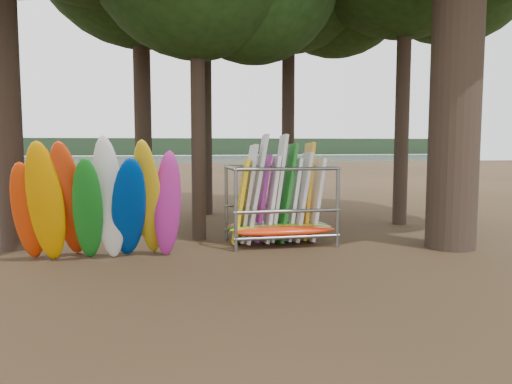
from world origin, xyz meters
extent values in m
plane|color=#47331E|center=(0.00, 0.00, 0.00)|extent=(120.00, 120.00, 0.00)
plane|color=gray|center=(0.00, 60.00, 0.00)|extent=(160.00, 160.00, 0.00)
cube|color=black|center=(0.00, 110.00, 2.00)|extent=(160.00, 4.00, 4.00)
cylinder|color=black|center=(-5.78, 2.49, 5.77)|extent=(0.61, 0.61, 11.53)
cylinder|color=black|center=(-2.64, 5.46, 5.23)|extent=(0.53, 0.53, 10.46)
cylinder|color=black|center=(-0.47, 7.81, 5.98)|extent=(0.57, 0.57, 11.96)
cylinder|color=black|center=(2.40, 6.62, 5.46)|extent=(0.45, 0.45, 10.92)
cylinder|color=black|center=(-1.17, 2.84, 4.55)|extent=(0.38, 0.38, 9.09)
cylinder|color=black|center=(5.48, 4.11, 5.59)|extent=(0.45, 0.45, 11.17)
ellipsoid|color=red|center=(-5.05, 0.78, 1.12)|extent=(0.66, 1.44, 2.37)
ellipsoid|color=#D88B01|center=(-4.63, 0.51, 1.34)|extent=(0.76, 1.54, 2.80)
ellipsoid|color=#E93E11|center=(-4.20, 0.76, 1.33)|extent=(0.72, 2.10, 2.82)
ellipsoid|color=#14711E|center=(-3.78, 0.48, 1.17)|extent=(0.75, 1.64, 2.46)
ellipsoid|color=silver|center=(-3.35, 0.64, 1.39)|extent=(0.79, 1.18, 2.86)
ellipsoid|color=#013092|center=(-2.93, 0.57, 1.16)|extent=(0.96, 1.80, 2.49)
ellipsoid|color=gold|center=(-2.50, 0.65, 1.35)|extent=(0.85, 1.95, 2.86)
ellipsoid|color=#9B207D|center=(-2.08, 0.66, 1.23)|extent=(0.72, 1.10, 2.56)
ellipsoid|color=#F3300D|center=(0.84, 1.27, 0.42)|extent=(2.61, 0.55, 0.24)
ellipsoid|color=#AB9F16|center=(0.84, 1.66, 0.42)|extent=(2.73, 0.55, 0.24)
ellipsoid|color=#186B17|center=(0.84, 1.99, 0.42)|extent=(2.77, 0.55, 0.24)
ellipsoid|color=#C2360E|center=(0.84, 2.26, 0.42)|extent=(2.69, 0.55, 0.24)
cube|color=yellow|center=(-0.17, 1.96, 1.11)|extent=(0.50, 0.73, 2.23)
cube|color=silver|center=(0.03, 2.13, 1.30)|extent=(0.56, 0.80, 2.60)
cube|color=silver|center=(0.23, 1.89, 1.43)|extent=(0.65, 0.77, 2.87)
cube|color=#8F1787|center=(0.44, 2.13, 1.16)|extent=(0.51, 0.74, 2.34)
cube|color=white|center=(0.64, 1.93, 1.14)|extent=(0.45, 0.76, 2.30)
cube|color=white|center=(0.84, 2.08, 1.42)|extent=(0.52, 0.79, 2.86)
cube|color=#19741F|center=(1.05, 1.97, 1.31)|extent=(0.61, 0.83, 2.63)
cube|color=white|center=(1.25, 2.06, 1.11)|extent=(0.47, 0.77, 2.24)
cube|color=silver|center=(1.45, 1.91, 1.19)|extent=(0.56, 0.79, 2.40)
cube|color=orange|center=(1.65, 2.14, 1.31)|extent=(0.40, 0.79, 2.66)
cube|color=white|center=(1.86, 1.93, 1.11)|extent=(0.46, 0.76, 2.24)
camera|label=1|loc=(-2.46, -10.66, 2.60)|focal=35.00mm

